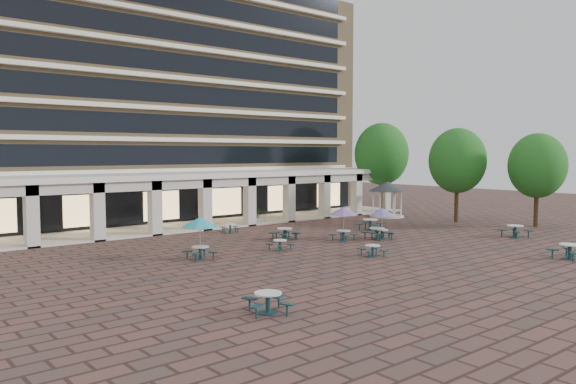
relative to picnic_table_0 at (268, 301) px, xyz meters
name	(u,v)px	position (x,y,z in m)	size (l,w,h in m)	color
ground	(337,248)	(12.13, 8.65, -0.47)	(120.00, 120.00, 0.00)	brown
apartment_building	(152,84)	(12.13, 34.12, 12.13)	(40.00, 15.50, 25.20)	#9E8259
retail_arcade	(212,189)	(12.13, 23.45, 2.53)	(42.00, 6.60, 4.40)	white
picnic_table_0	(268,301)	(0.00, 0.00, 0.00)	(2.16, 2.16, 0.79)	#133A3A
picnic_table_2	(570,250)	(19.62, -2.35, 0.04)	(2.15, 2.15, 0.85)	#133A3A
picnic_table_3	(515,230)	(25.03, 3.82, 0.04)	(2.13, 2.13, 0.85)	#133A3A
picnic_table_4	(200,224)	(3.53, 10.86, 1.55)	(2.06, 2.06, 2.37)	#133A3A
picnic_table_5	(373,250)	(11.70, 5.30, -0.08)	(1.78, 1.78, 0.66)	#133A3A
picnic_table_6	(344,212)	(14.52, 10.48, 1.48)	(1.99, 1.99, 2.30)	#133A3A
picnic_table_7	(377,232)	(16.77, 9.45, 0.00)	(1.84, 1.84, 0.80)	#133A3A
picnic_table_8	(280,244)	(8.82, 10.29, -0.09)	(1.53, 1.53, 0.64)	#133A3A
picnic_table_9	(286,233)	(12.09, 13.72, -0.07)	(1.71, 1.71, 0.67)	#133A3A
picnic_table_10	(285,233)	(11.76, 13.43, 0.00)	(1.87, 1.87, 0.79)	#133A3A
picnic_table_11	(382,213)	(17.11, 9.31, 1.36)	(1.86, 1.86, 2.15)	#133A3A
picnic_table_12	(230,227)	(10.73, 18.65, -0.08)	(1.79, 1.79, 0.65)	#133A3A
picnic_table_13	(370,224)	(19.85, 12.88, 0.04)	(2.33, 2.33, 0.86)	#133A3A
gazebo	(387,190)	(27.76, 17.92, 2.01)	(3.54, 3.54, 3.30)	beige
tree_east_a	(457,161)	(29.45, 11.60, 4.83)	(4.87, 4.87, 8.12)	#41301A
tree_east_b	(537,166)	(31.73, 5.68, 4.48)	(4.55, 4.55, 7.58)	#41301A
tree_east_c	(382,154)	(30.30, 20.88, 5.39)	(5.38, 5.38, 8.96)	#41301A
planter_left	(199,224)	(9.74, 21.55, -0.02)	(1.50, 0.66, 1.19)	gray
planter_right	(257,218)	(15.32, 21.55, 0.03)	(1.50, 0.71, 1.25)	gray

